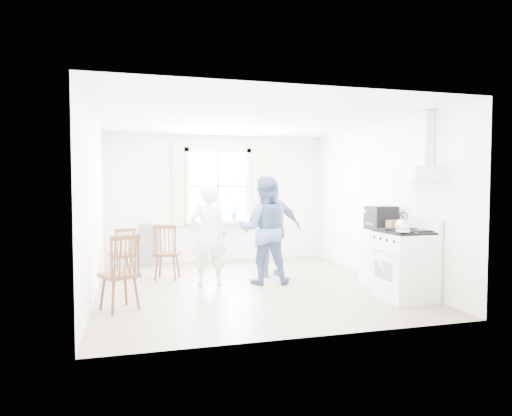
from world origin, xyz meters
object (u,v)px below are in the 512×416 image
at_px(windsor_chair_c, 123,264).
at_px(stereo_stack, 381,218).
at_px(windsor_chair_a, 124,248).
at_px(low_cabinet, 382,258).
at_px(windsor_chair_b, 166,246).
at_px(gas_stove, 405,264).
at_px(person_mid, 264,230).
at_px(person_right, 273,229).
at_px(person_left, 209,235).

bearing_deg(windsor_chair_c, stereo_stack, 5.11).
distance_m(windsor_chair_a, windsor_chair_c, 1.98).
xyz_separation_m(low_cabinet, stereo_stack, (-0.03, 0.00, 0.63)).
relative_size(stereo_stack, windsor_chair_c, 0.44).
height_order(stereo_stack, windsor_chair_b, stereo_stack).
height_order(gas_stove, stereo_stack, stereo_stack).
bearing_deg(windsor_chair_b, person_mid, -22.66).
bearing_deg(low_cabinet, windsor_chair_c, -174.94).
distance_m(low_cabinet, windsor_chair_c, 3.85).
relative_size(windsor_chair_a, person_right, 0.53).
bearing_deg(person_right, windsor_chair_b, -1.82).
height_order(person_left, person_mid, person_mid).
bearing_deg(windsor_chair_c, low_cabinet, 5.06).
relative_size(windsor_chair_b, windsor_chair_c, 0.96).
relative_size(windsor_chair_a, windsor_chair_c, 0.89).
relative_size(stereo_stack, person_right, 0.26).
bearing_deg(windsor_chair_a, person_mid, -21.64).
bearing_deg(gas_stove, person_left, 147.73).
height_order(person_left, person_right, person_right).
relative_size(low_cabinet, person_left, 0.57).
height_order(person_mid, person_right, person_mid).
xyz_separation_m(windsor_chair_c, person_left, (1.28, 1.21, 0.20)).
distance_m(low_cabinet, person_right, 1.90).
height_order(windsor_chair_c, person_mid, person_mid).
bearing_deg(low_cabinet, person_mid, 154.99).
relative_size(windsor_chair_c, person_left, 0.62).
bearing_deg(windsor_chair_a, low_cabinet, -23.12).
bearing_deg(person_left, person_right, -155.40).
xyz_separation_m(windsor_chair_a, person_mid, (2.18, -0.87, 0.33)).
bearing_deg(windsor_chair_b, person_left, -40.80).
xyz_separation_m(low_cabinet, person_mid, (-1.67, 0.78, 0.41)).
bearing_deg(person_left, stereo_stack, 167.07).
distance_m(person_left, person_right, 1.25).
height_order(low_cabinet, person_right, person_right).
bearing_deg(gas_stove, stereo_stack, 86.67).
bearing_deg(person_right, low_cabinet, 139.78).
bearing_deg(windsor_chair_a, gas_stove, -31.81).
distance_m(windsor_chair_a, windsor_chair_b, 0.71).
height_order(stereo_stack, windsor_chair_a, stereo_stack).
height_order(gas_stove, person_right, person_right).
bearing_deg(windsor_chair_a, stereo_stack, -23.27).
bearing_deg(gas_stove, person_right, 123.36).
xyz_separation_m(windsor_chair_a, windsor_chair_b, (0.67, -0.23, 0.04)).
bearing_deg(stereo_stack, person_mid, 154.63).
distance_m(gas_stove, windsor_chair_a, 4.44).
distance_m(gas_stove, person_mid, 2.21).
xyz_separation_m(windsor_chair_c, person_right, (2.47, 1.61, 0.23)).
distance_m(windsor_chair_a, person_mid, 2.37).
bearing_deg(gas_stove, windsor_chair_a, 148.19).
relative_size(gas_stove, person_mid, 0.65).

